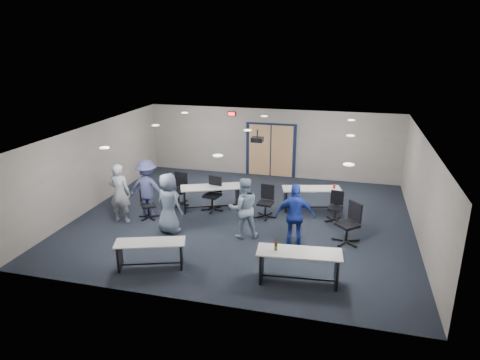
% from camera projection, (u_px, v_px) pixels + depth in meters
% --- Properties ---
extents(floor, '(10.00, 10.00, 0.00)m').
position_uv_depth(floor, '(243.00, 219.00, 13.19)').
color(floor, black).
rests_on(floor, ground).
extents(back_wall, '(10.00, 0.04, 2.70)m').
position_uv_depth(back_wall, '(271.00, 143.00, 16.90)').
color(back_wall, gray).
rests_on(back_wall, floor).
extents(front_wall, '(10.00, 0.04, 2.70)m').
position_uv_depth(front_wall, '(189.00, 244.00, 8.63)').
color(front_wall, gray).
rests_on(front_wall, floor).
extents(left_wall, '(0.04, 9.00, 2.70)m').
position_uv_depth(left_wall, '(95.00, 165.00, 13.95)').
color(left_wall, gray).
rests_on(left_wall, floor).
extents(right_wall, '(0.04, 9.00, 2.70)m').
position_uv_depth(right_wall, '(422.00, 191.00, 11.58)').
color(right_wall, gray).
rests_on(right_wall, floor).
extents(ceiling, '(10.00, 9.00, 0.04)m').
position_uv_depth(ceiling, '(244.00, 133.00, 12.34)').
color(ceiling, silver).
rests_on(ceiling, back_wall).
extents(double_door, '(2.00, 0.07, 2.20)m').
position_uv_depth(double_door, '(271.00, 151.00, 16.96)').
color(double_door, '#101832').
rests_on(double_door, back_wall).
extents(exit_sign, '(0.32, 0.07, 0.18)m').
position_uv_depth(exit_sign, '(232.00, 114.00, 16.88)').
color(exit_sign, black).
rests_on(exit_sign, back_wall).
extents(ceiling_projector, '(0.35, 0.32, 0.37)m').
position_uv_depth(ceiling_projector, '(257.00, 139.00, 12.82)').
color(ceiling_projector, black).
rests_on(ceiling_projector, ceiling).
extents(ceiling_can_lights, '(6.24, 5.74, 0.02)m').
position_uv_depth(ceiling_can_lights, '(246.00, 132.00, 12.58)').
color(ceiling_can_lights, white).
rests_on(ceiling_can_lights, ceiling).
extents(table_front_left, '(1.75, 1.06, 0.67)m').
position_uv_depth(table_front_left, '(150.00, 250.00, 10.27)').
color(table_front_left, beige).
rests_on(table_front_left, floor).
extents(table_front_right, '(1.94, 0.81, 1.05)m').
position_uv_depth(table_front_right, '(298.00, 261.00, 9.61)').
color(table_front_right, beige).
rests_on(table_front_right, floor).
extents(table_back_left, '(2.02, 1.35, 0.78)m').
position_uv_depth(table_back_left, '(211.00, 194.00, 13.75)').
color(table_back_left, beige).
rests_on(table_back_left, floor).
extents(table_back_right, '(1.94, 1.06, 0.87)m').
position_uv_depth(table_back_right, '(311.00, 195.00, 13.70)').
color(table_back_right, beige).
rests_on(table_back_right, floor).
extents(chair_back_a, '(0.76, 0.76, 1.07)m').
position_uv_depth(chair_back_a, '(178.00, 189.00, 14.14)').
color(chair_back_a, black).
rests_on(chair_back_a, floor).
extents(chair_back_b, '(0.80, 0.80, 1.09)m').
position_uv_depth(chair_back_b, '(212.00, 194.00, 13.68)').
color(chair_back_b, black).
rests_on(chair_back_b, floor).
extents(chair_back_c, '(0.70, 0.70, 1.01)m').
position_uv_depth(chair_back_c, '(265.00, 202.00, 13.14)').
color(chair_back_c, black).
rests_on(chair_back_c, floor).
extents(chair_back_d, '(0.65, 0.65, 0.92)m').
position_uv_depth(chair_back_d, '(335.00, 207.00, 12.85)').
color(chair_back_d, black).
rests_on(chair_back_d, floor).
extents(chair_loose_left, '(0.82, 0.82, 0.92)m').
position_uv_depth(chair_loose_left, '(148.00, 204.00, 13.09)').
color(chair_loose_left, black).
rests_on(chair_loose_left, floor).
extents(chair_loose_right, '(1.01, 1.01, 1.13)m').
position_uv_depth(chair_loose_right, '(347.00, 223.00, 11.48)').
color(chair_loose_right, black).
rests_on(chair_loose_right, floor).
extents(person_gray, '(0.68, 0.45, 1.83)m').
position_uv_depth(person_gray, '(120.00, 193.00, 12.70)').
color(person_gray, '#949AA1').
rests_on(person_gray, floor).
extents(person_plaid, '(0.99, 0.81, 1.75)m').
position_uv_depth(person_plaid, '(169.00, 203.00, 12.04)').
color(person_plaid, slate).
rests_on(person_plaid, floor).
extents(person_lightblue, '(1.03, 0.93, 1.72)m').
position_uv_depth(person_lightblue, '(244.00, 208.00, 11.74)').
color(person_lightblue, '#95ADC5').
rests_on(person_lightblue, floor).
extents(person_navy, '(1.07, 0.55, 1.74)m').
position_uv_depth(person_navy, '(295.00, 216.00, 11.20)').
color(person_navy, '#1C339C').
rests_on(person_navy, floor).
extents(person_back, '(1.22, 0.76, 1.81)m').
position_uv_depth(person_back, '(147.00, 188.00, 13.15)').
color(person_back, '#44487A').
rests_on(person_back, floor).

